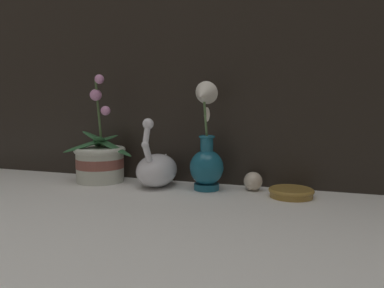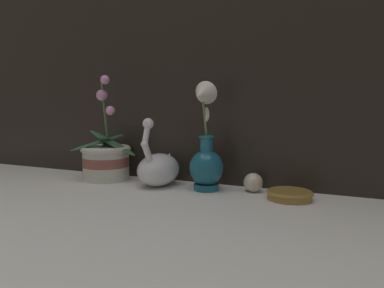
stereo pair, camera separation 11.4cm
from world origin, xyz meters
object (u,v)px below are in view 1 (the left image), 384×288
Objects in this scene: orchid_potted_plant at (100,159)px; amber_dish at (291,192)px; swan_figurine at (157,168)px; glass_sphere at (253,181)px; blue_vase at (206,153)px.

amber_dish is (0.63, -0.02, -0.06)m from orchid_potted_plant.
swan_figurine is (0.22, -0.01, -0.02)m from orchid_potted_plant.
blue_vase is at bearing -162.72° from glass_sphere.
glass_sphere reaches higher than amber_dish.
orchid_potted_plant is 0.38m from blue_vase.
orchid_potted_plant is at bearing 177.62° from swan_figurine.
glass_sphere is 0.45× the size of amber_dish.
orchid_potted_plant is 1.09× the size of blue_vase.
blue_vase is (0.38, -0.01, 0.04)m from orchid_potted_plant.
blue_vase is at bearing -1.01° from swan_figurine.
swan_figurine is 0.17m from blue_vase.
swan_figurine is 0.67× the size of blue_vase.
swan_figurine is at bearing -2.38° from orchid_potted_plant.
swan_figurine is 1.73× the size of amber_dish.
blue_vase is 0.17m from glass_sphere.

